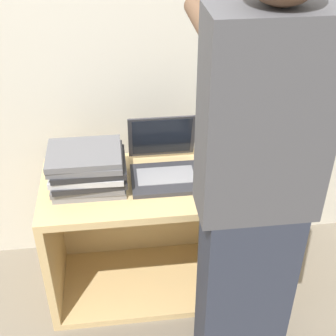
{
  "coord_description": "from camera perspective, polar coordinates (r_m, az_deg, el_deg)",
  "views": [
    {
      "loc": [
        -0.2,
        -1.47,
        1.89
      ],
      "look_at": [
        0.0,
        0.18,
        0.77
      ],
      "focal_mm": 50.0,
      "sensor_mm": 36.0,
      "label": 1
    }
  ],
  "objects": [
    {
      "name": "wall_back",
      "position": [
        2.2,
        -1.42,
        15.71
      ],
      "size": [
        8.0,
        0.05,
        2.4
      ],
      "color": "beige",
      "rests_on": "ground_plane"
    },
    {
      "name": "person",
      "position": [
        1.64,
        10.52,
        -3.48
      ],
      "size": [
        0.4,
        0.54,
        1.79
      ],
      "color": "#2D3342",
      "rests_on": "ground_plane"
    },
    {
      "name": "laptop_stack_right",
      "position": [
        2.15,
        8.79,
        0.59
      ],
      "size": [
        0.34,
        0.27,
        0.13
      ],
      "color": "#B7B7BC",
      "rests_on": "cart"
    },
    {
      "name": "ground_plane",
      "position": [
        2.4,
        0.54,
        -17.97
      ],
      "size": [
        12.0,
        12.0,
        0.0
      ],
      "primitive_type": "plane",
      "color": "#756B5B"
    },
    {
      "name": "laptop_open",
      "position": [
        2.14,
        -0.42,
        0.44
      ],
      "size": [
        0.32,
        0.33,
        0.26
      ],
      "color": "#333338",
      "rests_on": "cart"
    },
    {
      "name": "laptop_stack_left",
      "position": [
        2.07,
        -9.74,
        -0.11
      ],
      "size": [
        0.33,
        0.26,
        0.19
      ],
      "color": "gray",
      "rests_on": "cart"
    },
    {
      "name": "cart",
      "position": [
        2.38,
        -0.4,
        -7.08
      ],
      "size": [
        1.14,
        0.51,
        0.65
      ],
      "color": "tan",
      "rests_on": "ground_plane"
    }
  ]
}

